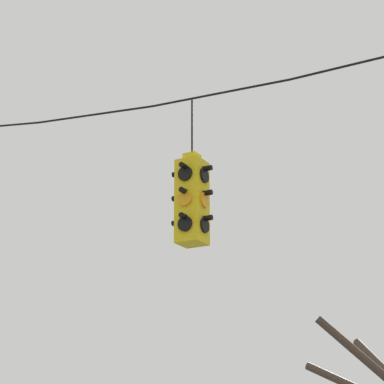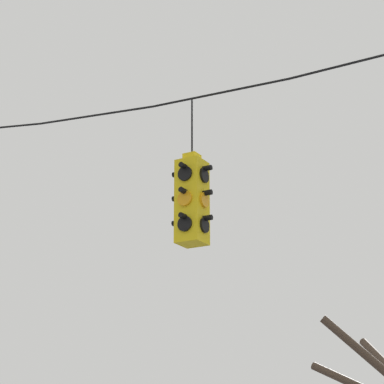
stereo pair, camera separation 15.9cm
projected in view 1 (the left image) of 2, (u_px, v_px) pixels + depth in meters
span_wire at (368, 46)px, 9.07m from camera, size 14.37×0.03×0.62m
traffic_light_over_intersection at (192, 201)px, 9.68m from camera, size 0.58×0.58×2.03m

